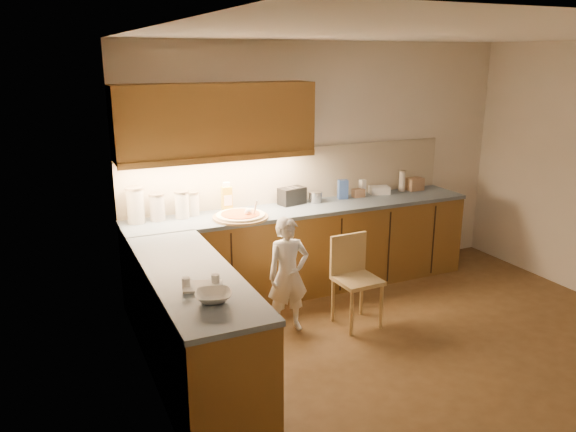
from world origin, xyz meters
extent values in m
plane|color=brown|center=(0.00, 0.00, 0.00)|extent=(4.50, 4.50, 0.00)
cube|color=beige|center=(0.00, 2.00, 1.30)|extent=(4.50, 0.04, 2.60)
cube|color=beige|center=(-2.25, 0.00, 1.30)|extent=(0.04, 4.00, 2.60)
cube|color=white|center=(0.00, 0.00, 2.60)|extent=(4.50, 4.00, 0.04)
cube|color=brown|center=(-0.38, 1.70, 0.44)|extent=(3.75, 0.60, 0.88)
cube|color=brown|center=(-1.95, 0.40, 0.44)|extent=(0.60, 2.00, 0.88)
cube|color=#4C5C6C|center=(-0.37, 1.70, 0.90)|extent=(3.77, 0.62, 0.04)
cube|color=#4C5C6C|center=(-1.95, 0.40, 0.90)|extent=(0.62, 2.02, 0.04)
cube|color=black|center=(-1.90, 1.40, 0.44)|extent=(0.02, 0.01, 0.80)
cube|color=black|center=(-1.30, 1.40, 0.44)|extent=(0.02, 0.01, 0.80)
cube|color=black|center=(-0.70, 1.40, 0.44)|extent=(0.02, 0.01, 0.80)
cube|color=black|center=(-0.10, 1.40, 0.44)|extent=(0.02, 0.01, 0.80)
cube|color=black|center=(0.50, 1.40, 0.44)|extent=(0.02, 0.01, 0.80)
cube|color=black|center=(1.10, 1.40, 0.44)|extent=(0.02, 0.01, 0.80)
cube|color=#C2B496|center=(-0.38, 1.99, 1.21)|extent=(3.75, 0.02, 0.58)
cube|color=brown|center=(-1.27, 1.82, 1.85)|extent=(1.95, 0.35, 0.70)
cube|color=brown|center=(-1.27, 1.65, 1.50)|extent=(1.95, 0.02, 0.06)
cylinder|color=tan|center=(-1.14, 1.57, 0.93)|extent=(0.54, 0.54, 0.02)
cylinder|color=beige|center=(-1.14, 1.57, 0.95)|extent=(0.48, 0.48, 0.02)
cylinder|color=#C3481A|center=(-1.14, 1.57, 0.97)|extent=(0.38, 0.38, 0.01)
sphere|color=white|center=(-1.08, 1.53, 0.99)|extent=(0.07, 0.07, 0.07)
cylinder|color=white|center=(-1.03, 1.46, 1.02)|extent=(0.02, 0.13, 0.22)
imported|color=white|center=(-0.93, 0.91, 0.54)|extent=(0.41, 0.29, 1.07)
cylinder|color=tan|center=(-0.47, 0.55, 0.21)|extent=(0.03, 0.03, 0.43)
cylinder|color=tan|center=(-0.14, 0.57, 0.21)|extent=(0.03, 0.03, 0.43)
cylinder|color=tan|center=(-0.48, 0.88, 0.21)|extent=(0.03, 0.03, 0.43)
cylinder|color=tan|center=(-0.15, 0.89, 0.21)|extent=(0.03, 0.03, 0.43)
cube|color=tan|center=(-0.31, 0.72, 0.45)|extent=(0.39, 0.39, 0.04)
cube|color=tan|center=(-0.32, 0.90, 0.66)|extent=(0.38, 0.05, 0.38)
imported|color=white|center=(-1.95, -0.16, 0.95)|extent=(0.29, 0.29, 0.06)
cylinder|color=beige|center=(-2.09, 1.84, 1.08)|extent=(0.16, 0.16, 0.33)
cylinder|color=tan|center=(-2.09, 1.84, 1.26)|extent=(0.17, 0.17, 0.02)
cylinder|color=beige|center=(-1.89, 1.84, 1.04)|extent=(0.14, 0.14, 0.25)
cylinder|color=gray|center=(-1.89, 1.84, 1.18)|extent=(0.15, 0.15, 0.02)
cylinder|color=white|center=(-1.65, 1.82, 1.05)|extent=(0.13, 0.13, 0.25)
cylinder|color=gray|center=(-1.65, 1.82, 1.18)|extent=(0.14, 0.14, 0.02)
cylinder|color=white|center=(-1.53, 1.89, 1.03)|extent=(0.14, 0.14, 0.22)
cylinder|color=tan|center=(-1.53, 1.89, 1.15)|extent=(0.15, 0.15, 0.02)
cube|color=gold|center=(-1.19, 1.84, 1.05)|extent=(0.11, 0.08, 0.26)
cube|color=white|center=(-1.19, 1.84, 1.21)|extent=(0.07, 0.05, 0.05)
cube|color=black|center=(-0.45, 1.86, 1.01)|extent=(0.31, 0.22, 0.18)
cube|color=#A3A3A7|center=(-0.49, 1.85, 1.10)|extent=(0.06, 0.12, 0.00)
cube|color=#A3A3A7|center=(-0.42, 1.87, 1.10)|extent=(0.06, 0.12, 0.00)
cylinder|color=#A6A6AB|center=(-0.19, 1.82, 0.97)|extent=(0.14, 0.14, 0.11)
cylinder|color=#A6A6AB|center=(-0.19, 1.82, 1.03)|extent=(0.15, 0.15, 0.01)
cube|color=#325096|center=(0.16, 1.84, 1.03)|extent=(0.12, 0.09, 0.21)
cube|color=#A77C5A|center=(0.36, 1.83, 0.97)|extent=(0.13, 0.10, 0.09)
cube|color=white|center=(0.43, 1.87, 1.01)|extent=(0.07, 0.07, 0.18)
cube|color=white|center=(0.65, 1.86, 0.96)|extent=(0.25, 0.21, 0.09)
cylinder|color=silver|center=(0.96, 1.86, 1.04)|extent=(0.07, 0.07, 0.23)
cylinder|color=gray|center=(0.96, 1.86, 1.16)|extent=(0.08, 0.08, 0.02)
cube|color=tan|center=(1.14, 1.85, 0.99)|extent=(0.19, 0.15, 0.14)
cube|color=silver|center=(-1.95, 0.07, 0.93)|extent=(0.31, 0.27, 0.02)
cylinder|color=white|center=(-2.06, 0.11, 0.96)|extent=(0.07, 0.07, 0.08)
cylinder|color=silver|center=(-1.86, 0.09, 0.96)|extent=(0.07, 0.07, 0.08)
camera|label=1|loc=(-2.90, -3.40, 2.45)|focal=35.00mm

